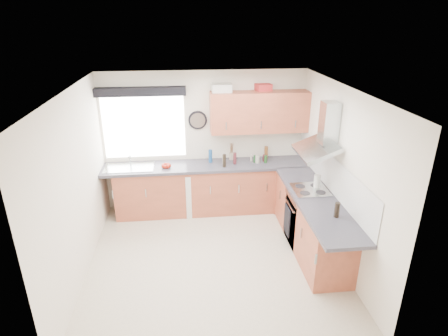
{
  "coord_description": "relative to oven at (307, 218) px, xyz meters",
  "views": [
    {
      "loc": [
        -0.35,
        -4.61,
        3.38
      ],
      "look_at": [
        0.25,
        0.85,
        1.1
      ],
      "focal_mm": 30.0,
      "sensor_mm": 36.0,
      "label": 1
    }
  ],
  "objects": [
    {
      "name": "window_blind",
      "position": [
        -2.55,
        1.4,
        1.76
      ],
      "size": [
        1.5,
        0.18,
        0.14
      ],
      "primitive_type": "cube",
      "color": "black",
      "rests_on": "wall_back"
    },
    {
      "name": "jar_5",
      "position": [
        -0.39,
        1.4,
        0.53
      ],
      "size": [
        0.04,
        0.04,
        0.1
      ],
      "primitive_type": "cylinder",
      "color": "#4E1310",
      "rests_on": "worktop_back"
    },
    {
      "name": "washing_machine",
      "position": [
        -1.67,
        1.22,
        -0.02
      ],
      "size": [
        0.66,
        0.64,
        0.8
      ],
      "primitive_type": "cube",
      "rotation": [
        0.0,
        0.0,
        0.24
      ],
      "color": "silver",
      "rests_on": "ground_plane"
    },
    {
      "name": "kitchen_roll",
      "position": [
        0.12,
        0.06,
        0.59
      ],
      "size": [
        0.12,
        0.12,
        0.22
      ],
      "primitive_type": "cylinder",
      "rotation": [
        0.0,
        0.0,
        0.31
      ],
      "color": "silver",
      "rests_on": "worktop_right"
    },
    {
      "name": "window",
      "position": [
        -2.55,
        1.49,
        1.12
      ],
      "size": [
        1.4,
        0.02,
        1.1
      ],
      "primitive_type": "cube",
      "color": "silver",
      "rests_on": "wall_back"
    },
    {
      "name": "bottle_0",
      "position": [
        0.08,
        -0.82,
        0.59
      ],
      "size": [
        0.07,
        0.07,
        0.21
      ],
      "primitive_type": "cylinder",
      "color": "black",
      "rests_on": "worktop_right"
    },
    {
      "name": "jar_7",
      "position": [
        -1.19,
        1.06,
        0.6
      ],
      "size": [
        0.06,
        0.06,
        0.23
      ],
      "primitive_type": "cylinder",
      "color": "black",
      "rests_on": "worktop_back"
    },
    {
      "name": "utensil_pot",
      "position": [
        -1.02,
        1.4,
        0.55
      ],
      "size": [
        0.11,
        0.11,
        0.13
      ],
      "primitive_type": "cylinder",
      "rotation": [
        0.0,
        0.0,
        0.18
      ],
      "color": "tan",
      "rests_on": "worktop_back"
    },
    {
      "name": "ceiling",
      "position": [
        -1.5,
        -0.3,
        2.08
      ],
      "size": [
        3.6,
        3.6,
        0.02
      ],
      "primitive_type": "cube",
      "color": "white",
      "rests_on": "wall_back"
    },
    {
      "name": "worktop_back",
      "position": [
        -1.5,
        1.2,
        0.46
      ],
      "size": [
        3.6,
        0.62,
        0.05
      ],
      "primitive_type": "cube",
      "color": "#323039",
      "rests_on": "base_cab_back"
    },
    {
      "name": "worktop_right",
      "position": [
        0.0,
        -0.3,
        0.46
      ],
      "size": [
        0.62,
        2.42,
        0.05
      ],
      "primitive_type": "cube",
      "color": "#323039",
      "rests_on": "base_cab_right"
    },
    {
      "name": "base_cab_right",
      "position": [
        0.01,
        -0.15,
        0.01
      ],
      "size": [
        0.58,
        2.1,
        0.86
      ],
      "primitive_type": "cube",
      "color": "brown",
      "rests_on": "ground_plane"
    },
    {
      "name": "jar_0",
      "position": [
        -0.99,
        1.18,
        0.59
      ],
      "size": [
        0.06,
        0.06,
        0.21
      ],
      "primitive_type": "cylinder",
      "color": "#4E1C21",
      "rests_on": "worktop_back"
    },
    {
      "name": "jar_4",
      "position": [
        -0.44,
        1.26,
        0.54
      ],
      "size": [
        0.07,
        0.07,
        0.11
      ],
      "primitive_type": "cylinder",
      "color": "#46191F",
      "rests_on": "worktop_back"
    },
    {
      "name": "hob_plate",
      "position": [
        0.0,
        0.0,
        0.49
      ],
      "size": [
        0.52,
        0.52,
        0.01
      ],
      "primitive_type": "cube",
      "color": "#A9B3B7",
      "rests_on": "worktop_right"
    },
    {
      "name": "tomato_cluster",
      "position": [
        -2.19,
        1.14,
        0.52
      ],
      "size": [
        0.16,
        0.16,
        0.07
      ],
      "primitive_type": null,
      "rotation": [
        0.0,
        0.0,
        -0.13
      ],
      "color": "#A61B0C",
      "rests_on": "worktop_back"
    },
    {
      "name": "storage_box",
      "position": [
        -0.48,
        1.42,
        1.78
      ],
      "size": [
        0.29,
        0.26,
        0.11
      ],
      "primitive_type": "cube",
      "rotation": [
        0.0,
        0.0,
        0.23
      ],
      "color": "red",
      "rests_on": "upper_cabinets"
    },
    {
      "name": "wall_back",
      "position": [
        -1.5,
        1.5,
        0.82
      ],
      "size": [
        3.6,
        0.02,
        2.5
      ],
      "primitive_type": "cube",
      "color": "silver",
      "rests_on": "ground_plane"
    },
    {
      "name": "wall_front",
      "position": [
        -1.5,
        -2.1,
        0.82
      ],
      "size": [
        3.6,
        0.02,
        2.5
      ],
      "primitive_type": "cube",
      "color": "silver",
      "rests_on": "ground_plane"
    },
    {
      "name": "jar_1",
      "position": [
        -0.39,
        1.38,
        0.6
      ],
      "size": [
        0.07,
        0.07,
        0.23
      ],
      "primitive_type": "cylinder",
      "color": "brown",
      "rests_on": "worktop_back"
    },
    {
      "name": "jar_2",
      "position": [
        -0.58,
        1.19,
        0.55
      ],
      "size": [
        0.08,
        0.08,
        0.12
      ],
      "primitive_type": "cylinder",
      "color": "#A39C8B",
      "rests_on": "worktop_back"
    },
    {
      "name": "casserole",
      "position": [
        -1.2,
        1.38,
        1.79
      ],
      "size": [
        0.33,
        0.24,
        0.14
      ],
      "primitive_type": "cube",
      "rotation": [
        0.0,
        0.0,
        0.01
      ],
      "color": "silver",
      "rests_on": "upper_cabinets"
    },
    {
      "name": "extractor_hood",
      "position": [
        0.1,
        -0.0,
        1.34
      ],
      "size": [
        0.52,
        0.78,
        0.66
      ],
      "primitive_type": null,
      "color": "#A9B3B7",
      "rests_on": "wall_right"
    },
    {
      "name": "ground_plane",
      "position": [
        -1.5,
        -0.3,
        -0.42
      ],
      "size": [
        3.6,
        3.6,
        0.0
      ],
      "primitive_type": "plane",
      "color": "beige"
    },
    {
      "name": "jar_10",
      "position": [
        -0.63,
        1.21,
        0.55
      ],
      "size": [
        0.04,
        0.04,
        0.14
      ],
      "primitive_type": "cylinder",
      "color": "#163F1B",
      "rests_on": "worktop_back"
    },
    {
      "name": "sink",
      "position": [
        -2.83,
        1.2,
        0.52
      ],
      "size": [
        0.84,
        0.46,
        0.1
      ],
      "primitive_type": null,
      "color": "#A9B3B7",
      "rests_on": "worktop_back"
    },
    {
      "name": "jar_6",
      "position": [
        -1.18,
        1.2,
        0.57
      ],
      "size": [
        0.06,
        0.06,
        0.17
      ],
      "primitive_type": "cylinder",
      "color": "gray",
      "rests_on": "worktop_back"
    },
    {
      "name": "splashback",
      "position": [
        0.29,
        0.0,
        0.75
      ],
      "size": [
        0.01,
        3.0,
        0.54
      ],
      "primitive_type": "cube",
      "color": "white",
      "rests_on": "wall_right"
    },
    {
      "name": "wall_right",
      "position": [
        0.3,
        -0.3,
        0.82
      ],
      "size": [
        0.02,
        3.6,
        2.5
      ],
      "primitive_type": "cube",
      "color": "silver",
      "rests_on": "ground_plane"
    },
    {
      "name": "wall_left",
      "position": [
        -3.3,
        -0.3,
        0.82
      ],
      "size": [
        0.02,
        3.6,
        2.5
      ],
      "primitive_type": "cube",
      "color": "silver",
      "rests_on": "ground_plane"
    },
    {
      "name": "base_cab_corner",
      "position": [
        0.0,
        1.2,
        0.01
      ],
      "size": [
        0.6,
        0.6,
        0.86
      ],
      "primitive_type": "cube",
      "color": "brown",
      "rests_on": "ground_plane"
    },
    {
      "name": "upper_cabinets",
      "position": [
        -0.55,
        1.32,
        1.38
      ],
      "size": [
        1.7,
        0.35,
        0.7
      ],
      "primitive_type": "cube",
      "color": "brown",
      "rests_on": "wall_back"
    },
    {
      "name": "base_cab_back",
      "position": [
        -1.6,
        1.21,
        0.01
      ],
      "size": [
        3.0,
        0.58,
        0.86
      ],
      "primitive_type": "cube",
      "color": "brown",
      "rests_on": "ground_plane"
    },
    {
      "name": "jar_3",
      "position": [
        -1.41,
        1.31,
        0.6
      ],
      "size": [
        0.07,
        0.07,
        0.23
      ],
      "primitive_type": "cylinder",
      "color": "navy",
      "rests_on": "worktop_back"
    },
    {
      "name": "jar_9",
      "position": [
        -0.44,
        1.17,
        0.55
      ],
      "size": [
        0.05,
        0.05,
        0.14
      ],
      "primitive_type": "cylinder",
      "color": "#1C4719",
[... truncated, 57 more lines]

